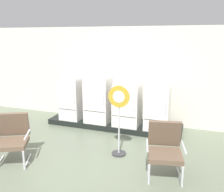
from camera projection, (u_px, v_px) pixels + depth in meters
ground at (58, 186)px, 4.30m from camera, size 12.00×10.00×0.05m
back_wall at (121, 75)px, 7.30m from camera, size 11.76×0.12×2.83m
display_plinth at (114, 124)px, 7.04m from camera, size 3.83×0.95×0.15m
refrigerator_0 at (72, 93)px, 7.15m from camera, size 0.59×0.69×1.44m
refrigerator_1 at (98, 94)px, 6.84m from camera, size 0.68×0.64×1.57m
refrigerator_2 at (127, 99)px, 6.59m from camera, size 0.70×0.65×1.41m
refrigerator_3 at (158, 102)px, 6.33m from camera, size 0.62×0.66×1.37m
armchair_left at (12, 137)px, 5.00m from camera, size 0.87×0.90×1.01m
armchair_right at (165, 147)px, 4.52m from camera, size 0.77×0.81×1.01m
sign_stand at (119, 121)px, 5.20m from camera, size 0.47×0.32×1.56m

